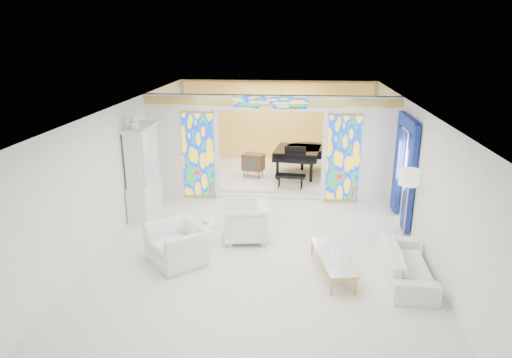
# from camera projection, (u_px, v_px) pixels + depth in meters

# --- Properties ---
(floor) EXTENTS (12.00, 12.00, 0.00)m
(floor) POSITION_uv_depth(u_px,v_px,m) (265.00, 227.00, 11.34)
(floor) COLOR silver
(floor) RESTS_ON ground
(ceiling) EXTENTS (7.00, 12.00, 0.02)m
(ceiling) POSITION_uv_depth(u_px,v_px,m) (266.00, 106.00, 10.42)
(ceiling) COLOR silver
(ceiling) RESTS_ON wall_back
(wall_back) EXTENTS (7.00, 0.02, 3.00)m
(wall_back) POSITION_uv_depth(u_px,v_px,m) (277.00, 122.00, 16.57)
(wall_back) COLOR white
(wall_back) RESTS_ON floor
(wall_front) EXTENTS (7.00, 0.02, 3.00)m
(wall_front) POSITION_uv_depth(u_px,v_px,m) (227.00, 319.00, 5.19)
(wall_front) COLOR white
(wall_front) RESTS_ON floor
(wall_left) EXTENTS (0.02, 12.00, 3.00)m
(wall_left) POSITION_uv_depth(u_px,v_px,m) (123.00, 165.00, 11.18)
(wall_left) COLOR white
(wall_left) RESTS_ON floor
(wall_right) EXTENTS (0.02, 12.00, 3.00)m
(wall_right) POSITION_uv_depth(u_px,v_px,m) (415.00, 173.00, 10.58)
(wall_right) COLOR white
(wall_right) RESTS_ON floor
(partition_wall) EXTENTS (7.00, 0.22, 3.00)m
(partition_wall) POSITION_uv_depth(u_px,v_px,m) (270.00, 144.00, 12.73)
(partition_wall) COLOR white
(partition_wall) RESTS_ON floor
(stained_glass_left) EXTENTS (0.90, 0.04, 2.40)m
(stained_glass_left) POSITION_uv_depth(u_px,v_px,m) (199.00, 155.00, 12.91)
(stained_glass_left) COLOR gold
(stained_glass_left) RESTS_ON partition_wall
(stained_glass_right) EXTENTS (0.90, 0.04, 2.40)m
(stained_glass_right) POSITION_uv_depth(u_px,v_px,m) (343.00, 159.00, 12.56)
(stained_glass_right) COLOR gold
(stained_glass_right) RESTS_ON partition_wall
(stained_glass_transom) EXTENTS (2.00, 0.04, 0.34)m
(stained_glass_transom) POSITION_uv_depth(u_px,v_px,m) (271.00, 102.00, 12.27)
(stained_glass_transom) COLOR gold
(stained_glass_transom) RESTS_ON partition_wall
(alcove_platform) EXTENTS (6.80, 3.80, 0.18)m
(alcove_platform) POSITION_uv_depth(u_px,v_px,m) (274.00, 175.00, 15.20)
(alcove_platform) COLOR silver
(alcove_platform) RESTS_ON floor
(gold_curtain_back) EXTENTS (6.70, 0.10, 2.90)m
(gold_curtain_back) POSITION_uv_depth(u_px,v_px,m) (277.00, 123.00, 16.46)
(gold_curtain_back) COLOR #F3B954
(gold_curtain_back) RESTS_ON wall_back
(chandelier) EXTENTS (0.48, 0.48, 0.30)m
(chandelier) POSITION_uv_depth(u_px,v_px,m) (281.00, 101.00, 14.33)
(chandelier) COLOR #C88C46
(chandelier) RESTS_ON ceiling
(blue_drapes) EXTENTS (0.14, 1.85, 2.65)m
(blue_drapes) POSITION_uv_depth(u_px,v_px,m) (405.00, 162.00, 11.23)
(blue_drapes) COLOR navy
(blue_drapes) RESTS_ON wall_right
(china_cabinet) EXTENTS (0.56, 1.46, 2.72)m
(china_cabinet) POSITION_uv_depth(u_px,v_px,m) (143.00, 172.00, 11.83)
(china_cabinet) COLOR silver
(china_cabinet) RESTS_ON floor
(armchair_left) EXTENTS (1.60, 1.62, 0.79)m
(armchair_left) POSITION_uv_depth(u_px,v_px,m) (179.00, 244.00, 9.52)
(armchair_left) COLOR white
(armchair_left) RESTS_ON floor
(armchair_right) EXTENTS (1.11, 1.09, 0.90)m
(armchair_right) POSITION_uv_depth(u_px,v_px,m) (245.00, 221.00, 10.52)
(armchair_right) COLOR white
(armchair_right) RESTS_ON floor
(sofa) EXTENTS (0.90, 2.13, 0.61)m
(sofa) POSITION_uv_depth(u_px,v_px,m) (407.00, 264.00, 8.89)
(sofa) COLOR silver
(sofa) RESTS_ON floor
(side_table) EXTENTS (0.62, 0.62, 0.59)m
(side_table) POSITION_uv_depth(u_px,v_px,m) (206.00, 231.00, 10.17)
(side_table) COLOR silver
(side_table) RESTS_ON floor
(vase) EXTENTS (0.20, 0.20, 0.19)m
(vase) POSITION_uv_depth(u_px,v_px,m) (206.00, 219.00, 10.08)
(vase) COLOR white
(vase) RESTS_ON side_table
(coffee_table) EXTENTS (0.87, 1.84, 0.39)m
(coffee_table) POSITION_uv_depth(u_px,v_px,m) (333.00, 257.00, 9.06)
(coffee_table) COLOR white
(coffee_table) RESTS_ON floor
(floor_lamp) EXTENTS (0.44, 0.44, 1.78)m
(floor_lamp) POSITION_uv_depth(u_px,v_px,m) (409.00, 181.00, 9.95)
(floor_lamp) COLOR #C88C46
(floor_lamp) RESTS_ON floor
(grand_piano) EXTENTS (1.90, 2.73, 1.06)m
(grand_piano) POSITION_uv_depth(u_px,v_px,m) (302.00, 153.00, 14.78)
(grand_piano) COLOR black
(grand_piano) RESTS_ON alcove_platform
(tv_console) EXTENTS (0.75, 0.61, 0.76)m
(tv_console) POSITION_uv_depth(u_px,v_px,m) (253.00, 162.00, 14.54)
(tv_console) COLOR brown
(tv_console) RESTS_ON alcove_platform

